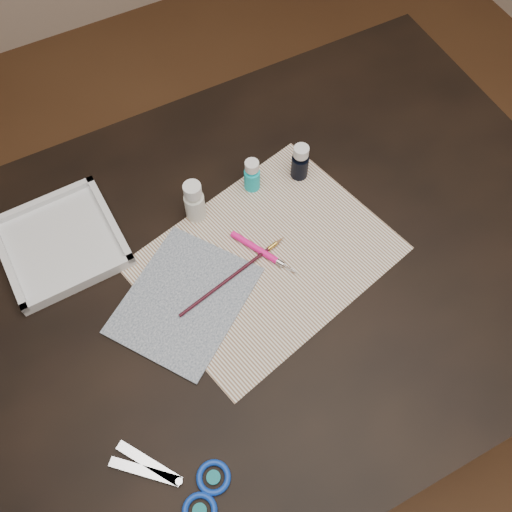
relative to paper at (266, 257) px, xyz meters
name	(u,v)px	position (x,y,z in m)	size (l,w,h in m)	color
ground	(256,387)	(-0.03, -0.01, -0.76)	(3.50, 3.50, 0.02)	#422614
table	(256,342)	(-0.03, -0.01, -0.38)	(1.30, 0.90, 0.75)	black
paper	(266,257)	(0.00, 0.00, 0.00)	(0.44, 0.33, 0.00)	white
canvas	(185,300)	(-0.17, -0.01, 0.00)	(0.24, 0.19, 0.00)	#12233D
paint_bottle_white	(194,201)	(-0.07, 0.15, 0.05)	(0.04, 0.04, 0.09)	silver
paint_bottle_cyan	(252,175)	(0.05, 0.15, 0.04)	(0.03, 0.03, 0.08)	#13C6D2
paint_bottle_navy	(300,162)	(0.15, 0.14, 0.04)	(0.03, 0.03, 0.08)	black
paintbrush	(234,275)	(-0.07, -0.01, 0.01)	(0.25, 0.01, 0.01)	black
craft_knife	(265,254)	(0.00, 0.00, 0.01)	(0.15, 0.01, 0.01)	#FF1587
scissors	(166,482)	(-0.32, -0.27, 0.00)	(0.21, 0.10, 0.01)	silver
palette_tray	(61,242)	(-0.33, 0.20, 0.01)	(0.21, 0.21, 0.03)	silver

